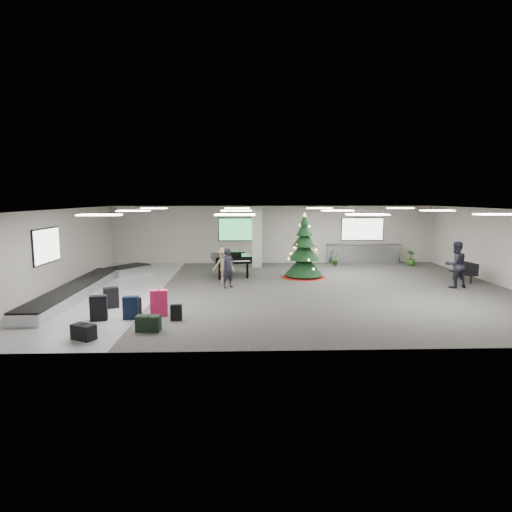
{
  "coord_description": "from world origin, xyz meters",
  "views": [
    {
      "loc": [
        -1.79,
        -16.83,
        3.64
      ],
      "look_at": [
        -1.19,
        1.0,
        1.21
      ],
      "focal_mm": 30.0,
      "sensor_mm": 36.0,
      "label": 1
    }
  ],
  "objects_px": {
    "service_counter": "(363,254)",
    "pink_suitcase": "(159,303)",
    "baggage_carousel": "(89,285)",
    "traveler_b": "(224,265)",
    "traveler_bench": "(456,265)",
    "christmas_tree": "(304,255)",
    "grand_piano": "(231,258)",
    "bench": "(465,271)",
    "potted_plant_left": "(335,259)",
    "traveler_a": "(228,268)",
    "potted_plant_right": "(411,258)"
  },
  "relations": [
    {
      "from": "bench",
      "to": "traveler_bench",
      "type": "relative_size",
      "value": 0.75
    },
    {
      "from": "potted_plant_left",
      "to": "potted_plant_right",
      "type": "relative_size",
      "value": 0.89
    },
    {
      "from": "service_counter",
      "to": "bench",
      "type": "height_order",
      "value": "service_counter"
    },
    {
      "from": "traveler_a",
      "to": "traveler_bench",
      "type": "distance_m",
      "value": 9.25
    },
    {
      "from": "baggage_carousel",
      "to": "bench",
      "type": "bearing_deg",
      "value": 4.76
    },
    {
      "from": "bench",
      "to": "baggage_carousel",
      "type": "bearing_deg",
      "value": 178.03
    },
    {
      "from": "potted_plant_left",
      "to": "baggage_carousel",
      "type": "bearing_deg",
      "value": -152.16
    },
    {
      "from": "bench",
      "to": "traveler_b",
      "type": "height_order",
      "value": "traveler_b"
    },
    {
      "from": "pink_suitcase",
      "to": "potted_plant_right",
      "type": "bearing_deg",
      "value": 32.51
    },
    {
      "from": "service_counter",
      "to": "potted_plant_left",
      "type": "bearing_deg",
      "value": -153.39
    },
    {
      "from": "grand_piano",
      "to": "bench",
      "type": "height_order",
      "value": "grand_piano"
    },
    {
      "from": "christmas_tree",
      "to": "grand_piano",
      "type": "relative_size",
      "value": 1.27
    },
    {
      "from": "pink_suitcase",
      "to": "traveler_bench",
      "type": "xyz_separation_m",
      "value": [
        11.27,
        3.83,
        0.54
      ]
    },
    {
      "from": "pink_suitcase",
      "to": "grand_piano",
      "type": "relative_size",
      "value": 0.36
    },
    {
      "from": "grand_piano",
      "to": "potted_plant_right",
      "type": "height_order",
      "value": "grand_piano"
    },
    {
      "from": "traveler_b",
      "to": "traveler_a",
      "type": "bearing_deg",
      "value": -62.9
    },
    {
      "from": "service_counter",
      "to": "traveler_bench",
      "type": "xyz_separation_m",
      "value": [
        1.9,
        -6.62,
        0.4
      ]
    },
    {
      "from": "service_counter",
      "to": "pink_suitcase",
      "type": "bearing_deg",
      "value": -131.89
    },
    {
      "from": "service_counter",
      "to": "pink_suitcase",
      "type": "distance_m",
      "value": 14.03
    },
    {
      "from": "pink_suitcase",
      "to": "traveler_a",
      "type": "relative_size",
      "value": 0.51
    },
    {
      "from": "bench",
      "to": "service_counter",
      "type": "bearing_deg",
      "value": 111.96
    },
    {
      "from": "potted_plant_right",
      "to": "bench",
      "type": "bearing_deg",
      "value": -81.99
    },
    {
      "from": "grand_piano",
      "to": "traveler_bench",
      "type": "xyz_separation_m",
      "value": [
        9.19,
        -2.86,
        0.09
      ]
    },
    {
      "from": "baggage_carousel",
      "to": "traveler_b",
      "type": "relative_size",
      "value": 6.3
    },
    {
      "from": "baggage_carousel",
      "to": "christmas_tree",
      "type": "distance_m",
      "value": 9.33
    },
    {
      "from": "traveler_a",
      "to": "traveler_b",
      "type": "xyz_separation_m",
      "value": [
        -0.22,
        0.95,
        -0.05
      ]
    },
    {
      "from": "potted_plant_left",
      "to": "christmas_tree",
      "type": "bearing_deg",
      "value": -124.04
    },
    {
      "from": "pink_suitcase",
      "to": "traveler_bench",
      "type": "bearing_deg",
      "value": 12.24
    },
    {
      "from": "baggage_carousel",
      "to": "christmas_tree",
      "type": "bearing_deg",
      "value": 16.48
    },
    {
      "from": "grand_piano",
      "to": "potted_plant_right",
      "type": "xyz_separation_m",
      "value": [
        9.63,
        2.81,
        -0.44
      ]
    },
    {
      "from": "grand_piano",
      "to": "traveler_a",
      "type": "bearing_deg",
      "value": -102.2
    },
    {
      "from": "baggage_carousel",
      "to": "bench",
      "type": "distance_m",
      "value": 15.86
    },
    {
      "from": "grand_piano",
      "to": "potted_plant_left",
      "type": "relative_size",
      "value": 3.17
    },
    {
      "from": "pink_suitcase",
      "to": "traveler_bench",
      "type": "relative_size",
      "value": 0.44
    },
    {
      "from": "christmas_tree",
      "to": "bench",
      "type": "relative_size",
      "value": 2.1
    },
    {
      "from": "bench",
      "to": "potted_plant_left",
      "type": "bearing_deg",
      "value": 129.41
    },
    {
      "from": "traveler_bench",
      "to": "potted_plant_right",
      "type": "xyz_separation_m",
      "value": [
        0.44,
        5.66,
        -0.53
      ]
    },
    {
      "from": "traveler_a",
      "to": "traveler_bench",
      "type": "xyz_separation_m",
      "value": [
        9.24,
        -0.31,
        0.13
      ]
    },
    {
      "from": "baggage_carousel",
      "to": "pink_suitcase",
      "type": "height_order",
      "value": "pink_suitcase"
    },
    {
      "from": "baggage_carousel",
      "to": "potted_plant_right",
      "type": "xyz_separation_m",
      "value": [
        15.18,
        5.78,
        0.21
      ]
    },
    {
      "from": "traveler_bench",
      "to": "traveler_b",
      "type": "bearing_deg",
      "value": -17.09
    },
    {
      "from": "baggage_carousel",
      "to": "christmas_tree",
      "type": "relative_size",
      "value": 3.23
    },
    {
      "from": "baggage_carousel",
      "to": "traveler_bench",
      "type": "bearing_deg",
      "value": 0.45
    },
    {
      "from": "grand_piano",
      "to": "potted_plant_right",
      "type": "relative_size",
      "value": 2.83
    },
    {
      "from": "traveler_bench",
      "to": "potted_plant_right",
      "type": "height_order",
      "value": "traveler_bench"
    },
    {
      "from": "service_counter",
      "to": "pink_suitcase",
      "type": "height_order",
      "value": "service_counter"
    },
    {
      "from": "baggage_carousel",
      "to": "service_counter",
      "type": "xyz_separation_m",
      "value": [
        12.84,
        6.73,
        0.33
      ]
    },
    {
      "from": "traveler_a",
      "to": "potted_plant_left",
      "type": "distance_m",
      "value": 7.81
    },
    {
      "from": "christmas_tree",
      "to": "traveler_bench",
      "type": "relative_size",
      "value": 1.58
    },
    {
      "from": "grand_piano",
      "to": "traveler_b",
      "type": "bearing_deg",
      "value": -110.82
    }
  ]
}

